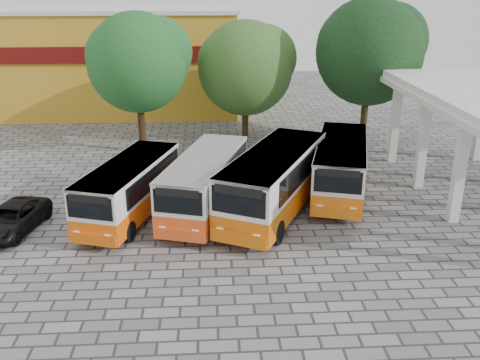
{
  "coord_description": "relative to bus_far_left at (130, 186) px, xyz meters",
  "views": [
    {
      "loc": [
        -3.28,
        -19.99,
        10.44
      ],
      "look_at": [
        -1.85,
        3.77,
        1.5
      ],
      "focal_mm": 40.0,
      "sensor_mm": 36.0,
      "label": 1
    }
  ],
  "objects": [
    {
      "name": "bus_far_left",
      "position": [
        0.0,
        0.0,
        0.0
      ],
      "size": [
        4.28,
        7.75,
        2.63
      ],
      "rotation": [
        0.0,
        0.0,
        -0.3
      ],
      "color": "#EE5805",
      "rests_on": "ground"
    },
    {
      "name": "shophouse_block",
      "position": [
        -4.02,
        22.81,
        2.64
      ],
      "size": [
        20.4,
        10.4,
        8.3
      ],
      "color": "#C28D1F",
      "rests_on": "ground"
    },
    {
      "name": "tree_right",
      "position": [
        14.36,
        11.85,
        4.74
      ],
      "size": [
        7.35,
        7.0,
        9.53
      ],
      "color": "#3A2915",
      "rests_on": "ground"
    },
    {
      "name": "parked_car",
      "position": [
        -5.06,
        -1.27,
        -0.92
      ],
      "size": [
        2.82,
        4.66,
        1.21
      ],
      "primitive_type": "imported",
      "rotation": [
        0.0,
        0.0,
        -0.2
      ],
      "color": "black",
      "rests_on": "ground"
    },
    {
      "name": "bus_far_right",
      "position": [
        10.37,
        2.18,
        0.11
      ],
      "size": [
        4.4,
        8.29,
        2.82
      ],
      "rotation": [
        0.0,
        0.0,
        -0.27
      ],
      "color": "orange",
      "rests_on": "ground"
    },
    {
      "name": "ground",
      "position": [
        6.98,
        -3.18,
        -1.52
      ],
      "size": [
        90.0,
        90.0,
        0.0
      ],
      "primitive_type": "plane",
      "color": "slate",
      "rests_on": "ground"
    },
    {
      "name": "tree_middle",
      "position": [
        6.32,
        13.09,
        3.55
      ],
      "size": [
        6.7,
        6.38,
        8.05
      ],
      "color": "#3D2A11",
      "rests_on": "ground"
    },
    {
      "name": "tree_left",
      "position": [
        -0.51,
        10.37,
        4.36
      ],
      "size": [
        6.45,
        6.15,
        8.76
      ],
      "color": "#382211",
      "rests_on": "ground"
    },
    {
      "name": "bus_centre_left",
      "position": [
        3.48,
        0.32,
        0.08
      ],
      "size": [
        4.41,
        8.15,
        2.77
      ],
      "rotation": [
        0.0,
        0.0,
        -0.29
      ],
      "color": "#E84D16",
      "rests_on": "ground"
    },
    {
      "name": "bus_centre_right",
      "position": [
        6.67,
        -0.17,
        0.26
      ],
      "size": [
        6.07,
        9.16,
        3.07
      ],
      "rotation": [
        0.0,
        0.0,
        -0.46
      ],
      "color": "#D65D06",
      "rests_on": "ground"
    }
  ]
}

